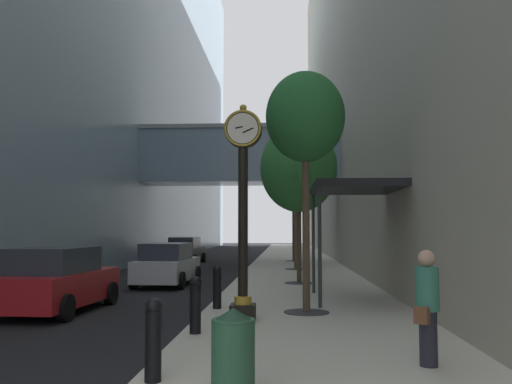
{
  "coord_description": "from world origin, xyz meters",
  "views": [
    {
      "loc": [
        2.05,
        -3.84,
        2.12
      ],
      "look_at": [
        0.78,
        18.52,
        3.72
      ],
      "focal_mm": 37.34,
      "sensor_mm": 36.0,
      "label": 1
    }
  ],
  "objects_px": {
    "bollard_third": "(217,286)",
    "car_black_far": "(185,251)",
    "street_clock": "(243,200)",
    "street_tree_near": "(305,119)",
    "car_silver_near": "(167,265)",
    "car_red_mid": "(55,281)",
    "trash_bin": "(233,351)",
    "pedestrian_walking": "(427,305)",
    "street_tree_mid_far": "(295,170)",
    "street_tree_mid_near": "(299,168)",
    "bollard_second": "(195,304)",
    "street_tree_far": "(294,193)",
    "bollard_nearest": "(153,338)"
  },
  "relations": [
    {
      "from": "bollard_nearest",
      "to": "trash_bin",
      "type": "xyz_separation_m",
      "value": [
        1.11,
        -0.6,
        -0.03
      ]
    },
    {
      "from": "street_tree_mid_far",
      "to": "car_silver_near",
      "type": "xyz_separation_m",
      "value": [
        -5.05,
        -6.8,
        -4.38
      ]
    },
    {
      "from": "car_red_mid",
      "to": "street_tree_near",
      "type": "bearing_deg",
      "value": -5.2
    },
    {
      "from": "car_silver_near",
      "to": "trash_bin",
      "type": "bearing_deg",
      "value": -74.19
    },
    {
      "from": "street_clock",
      "to": "street_tree_near",
      "type": "bearing_deg",
      "value": 39.58
    },
    {
      "from": "bollard_nearest",
      "to": "car_black_far",
      "type": "bearing_deg",
      "value": 99.91
    },
    {
      "from": "bollard_nearest",
      "to": "car_black_far",
      "type": "height_order",
      "value": "car_black_far"
    },
    {
      "from": "car_silver_near",
      "to": "car_red_mid",
      "type": "xyz_separation_m",
      "value": [
        -1.41,
        -6.73,
        0.02
      ]
    },
    {
      "from": "street_tree_mid_near",
      "to": "street_tree_mid_far",
      "type": "height_order",
      "value": "street_tree_mid_far"
    },
    {
      "from": "bollard_third",
      "to": "car_silver_near",
      "type": "height_order",
      "value": "car_silver_near"
    },
    {
      "from": "street_tree_far",
      "to": "street_tree_near",
      "type": "bearing_deg",
      "value": -90.0
    },
    {
      "from": "bollard_third",
      "to": "street_tree_far",
      "type": "height_order",
      "value": "street_tree_far"
    },
    {
      "from": "street_tree_near",
      "to": "trash_bin",
      "type": "relative_size",
      "value": 5.6
    },
    {
      "from": "street_tree_near",
      "to": "car_black_far",
      "type": "height_order",
      "value": "street_tree_near"
    },
    {
      "from": "street_tree_mid_near",
      "to": "street_tree_far",
      "type": "relative_size",
      "value": 1.07
    },
    {
      "from": "bollard_third",
      "to": "street_tree_near",
      "type": "height_order",
      "value": "street_tree_near"
    },
    {
      "from": "car_red_mid",
      "to": "street_tree_mid_far",
      "type": "bearing_deg",
      "value": 64.51
    },
    {
      "from": "trash_bin",
      "to": "car_black_far",
      "type": "distance_m",
      "value": 27.41
    },
    {
      "from": "trash_bin",
      "to": "pedestrian_walking",
      "type": "xyz_separation_m",
      "value": [
        2.7,
        1.61,
        0.35
      ]
    },
    {
      "from": "car_black_far",
      "to": "street_tree_near",
      "type": "bearing_deg",
      "value": -71.42
    },
    {
      "from": "street_tree_mid_far",
      "to": "trash_bin",
      "type": "distance_m",
      "value": 21.2
    },
    {
      "from": "street_tree_far",
      "to": "street_tree_mid_far",
      "type": "bearing_deg",
      "value": -90.0
    },
    {
      "from": "bollard_third",
      "to": "car_black_far",
      "type": "relative_size",
      "value": 0.23
    },
    {
      "from": "bollard_second",
      "to": "bollard_third",
      "type": "distance_m",
      "value": 3.25
    },
    {
      "from": "bollard_third",
      "to": "trash_bin",
      "type": "distance_m",
      "value": 7.18
    },
    {
      "from": "pedestrian_walking",
      "to": "car_black_far",
      "type": "height_order",
      "value": "pedestrian_walking"
    },
    {
      "from": "bollard_nearest",
      "to": "street_tree_mid_near",
      "type": "distance_m",
      "value": 13.73
    },
    {
      "from": "trash_bin",
      "to": "bollard_nearest",
      "type": "bearing_deg",
      "value": 151.57
    },
    {
      "from": "pedestrian_walking",
      "to": "car_red_mid",
      "type": "relative_size",
      "value": 0.39
    },
    {
      "from": "street_clock",
      "to": "bollard_second",
      "type": "distance_m",
      "value": 2.7
    },
    {
      "from": "street_tree_near",
      "to": "car_red_mid",
      "type": "distance_m",
      "value": 7.64
    },
    {
      "from": "street_tree_far",
      "to": "pedestrian_walking",
      "type": "bearing_deg",
      "value": -86.54
    },
    {
      "from": "street_tree_mid_near",
      "to": "car_silver_near",
      "type": "xyz_separation_m",
      "value": [
        -5.05,
        0.26,
        -3.66
      ]
    },
    {
      "from": "street_tree_mid_far",
      "to": "car_red_mid",
      "type": "relative_size",
      "value": 1.46
    },
    {
      "from": "street_tree_mid_near",
      "to": "street_tree_far",
      "type": "distance_m",
      "value": 14.12
    },
    {
      "from": "street_tree_mid_near",
      "to": "pedestrian_walking",
      "type": "height_order",
      "value": "street_tree_mid_near"
    },
    {
      "from": "car_red_mid",
      "to": "street_tree_far",
      "type": "bearing_deg",
      "value": 72.6
    },
    {
      "from": "bollard_third",
      "to": "street_tree_mid_far",
      "type": "relative_size",
      "value": 0.17
    },
    {
      "from": "street_tree_far",
      "to": "trash_bin",
      "type": "xyz_separation_m",
      "value": [
        -1.12,
        -27.75,
        -3.79
      ]
    },
    {
      "from": "street_tree_near",
      "to": "street_clock",
      "type": "bearing_deg",
      "value": -140.42
    },
    {
      "from": "bollard_second",
      "to": "car_black_far",
      "type": "bearing_deg",
      "value": 101.27
    },
    {
      "from": "bollard_third",
      "to": "street_tree_near",
      "type": "relative_size",
      "value": 0.18
    },
    {
      "from": "bollard_third",
      "to": "car_black_far",
      "type": "height_order",
      "value": "car_black_far"
    },
    {
      "from": "street_clock",
      "to": "bollard_nearest",
      "type": "relative_size",
      "value": 4.42
    },
    {
      "from": "car_silver_near",
      "to": "street_tree_mid_near",
      "type": "bearing_deg",
      "value": -2.93
    },
    {
      "from": "bollard_second",
      "to": "bollard_third",
      "type": "bearing_deg",
      "value": 90.0
    },
    {
      "from": "street_clock",
      "to": "street_tree_near",
      "type": "xyz_separation_m",
      "value": [
        1.44,
        1.19,
        2.06
      ]
    },
    {
      "from": "street_clock",
      "to": "street_tree_mid_far",
      "type": "relative_size",
      "value": 0.77
    },
    {
      "from": "street_tree_mid_near",
      "to": "trash_bin",
      "type": "xyz_separation_m",
      "value": [
        -1.12,
        -13.63,
        -3.77
      ]
    },
    {
      "from": "street_tree_mid_far",
      "to": "car_silver_near",
      "type": "height_order",
      "value": "street_tree_mid_far"
    }
  ]
}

